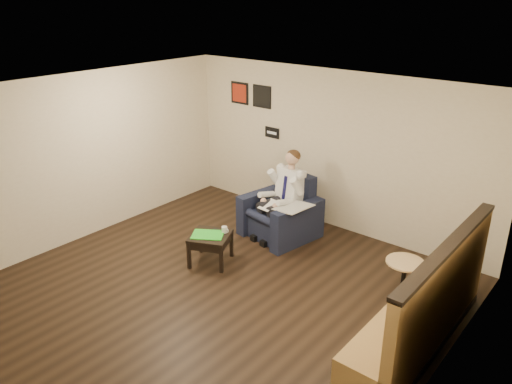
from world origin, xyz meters
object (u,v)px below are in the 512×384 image
Objects in this scene: side_table at (211,248)px; coffee_mug at (224,230)px; banquette at (419,292)px; green_folder at (208,235)px; cafe_table at (403,282)px; smartphone at (217,230)px; seated_man at (274,199)px; armchair at (280,208)px.

coffee_mug is (0.12, 0.20, 0.29)m from side_table.
banquette is (3.14, -0.02, 0.18)m from coffee_mug.
banquette is (3.28, 0.21, 0.22)m from green_folder.
cafe_table is at bearing 14.30° from coffee_mug.
banquette is 0.93m from cafe_table.
cafe_table reaches higher than smartphone.
seated_man is 3.21m from banquette.
side_table is (-0.28, -1.43, -0.29)m from armchair.
cafe_table reaches higher than green_folder.
green_folder is 4.74× the size of coffee_mug.
seated_man reaches higher than coffee_mug.
smartphone is (-0.30, -1.26, -0.04)m from armchair.
smartphone is at bearing -172.26° from coffee_mug.
armchair is at bearing 90.00° from seated_man.
smartphone is 3.29m from banquette.
cafe_table is (2.81, 0.70, -0.16)m from smartphone.
side_table is at bearing -91.02° from seated_man.
cafe_table is at bearing 0.52° from seated_man.
banquette is at bearing -10.48° from seated_man.
green_folder is 0.17× the size of banquette.
seated_man is at bearing 170.53° from cafe_table.
smartphone is (-0.00, 0.21, -0.00)m from green_folder.
armchair reaches higher than green_folder.
smartphone is at bearing 90.88° from green_folder.
green_folder is 3.29m from banquette.
smartphone is (-0.02, 0.18, 0.24)m from side_table.
smartphone is at bearing -93.42° from armchair.
seated_man is at bearing 61.34° from smartphone.
coffee_mug is at bearing 179.63° from banquette.
coffee_mug is at bearing -7.10° from smartphone.
banquette reaches higher than smartphone.
side_table is at bearing -121.46° from coffee_mug.
side_table is 0.25m from green_folder.
banquette reaches higher than coffee_mug.
seated_man is at bearing 83.16° from coffee_mug.
armchair is 1.85× the size of side_table.
armchair is 1.70× the size of cafe_table.
seated_man is 1.41m from side_table.
armchair is 1.29m from smartphone.
armchair is at bearing 61.74° from smartphone.
seated_man reaches higher than green_folder.
armchair is 2.58m from cafe_table.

